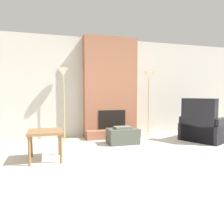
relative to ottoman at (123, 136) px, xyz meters
The scene contains 8 objects.
ground_plane 1.86m from the ottoman, 90.56° to the right, with size 24.00×24.00×0.00m, color beige.
wall_back 1.59m from the ottoman, 90.92° to the left, with size 8.24×0.06×2.60m, color #BCB7AD.
fireplace 1.39m from the ottoman, 91.13° to the left, with size 1.41×0.60×2.60m.
ottoman is the anchor object (origin of this frame).
armchair 1.99m from the ottoman, ahead, with size 1.21×1.24×1.03m.
side_table 1.88m from the ottoman, 154.86° to the right, with size 0.57×0.60×0.51m.
floor_lamp_left 1.99m from the ottoman, 146.17° to the left, with size 0.29×0.29×1.77m.
floor_lamp_right 1.86m from the ottoman, 38.38° to the left, with size 0.29×0.29×1.74m.
Camera 1 is at (-1.63, -2.78, 1.13)m, focal length 35.00 mm.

